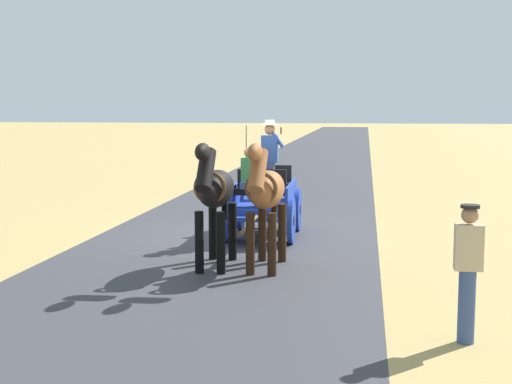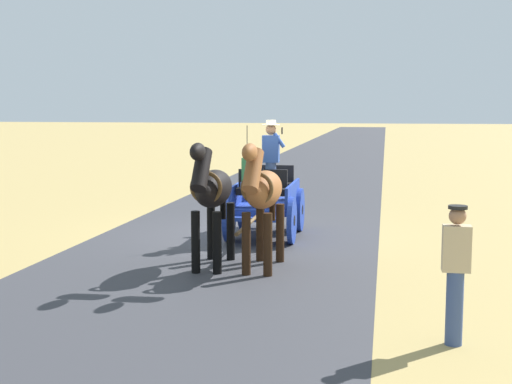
# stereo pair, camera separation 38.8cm
# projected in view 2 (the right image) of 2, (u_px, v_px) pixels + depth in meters

# --- Properties ---
(ground_plane) EXTENTS (200.00, 200.00, 0.00)m
(ground_plane) POSITION_uv_depth(u_px,v_px,m) (240.00, 235.00, 15.33)
(ground_plane) COLOR tan
(road_surface) EXTENTS (5.99, 160.00, 0.01)m
(road_surface) POSITION_uv_depth(u_px,v_px,m) (240.00, 235.00, 15.33)
(road_surface) COLOR #38383D
(road_surface) RESTS_ON ground
(horse_drawn_carriage) EXTENTS (1.44, 4.50, 2.50)m
(horse_drawn_carriage) POSITION_uv_depth(u_px,v_px,m) (266.00, 199.00, 15.01)
(horse_drawn_carriage) COLOR #1E3899
(horse_drawn_carriage) RESTS_ON ground
(horse_near_side) EXTENTS (0.62, 2.13, 2.21)m
(horse_near_side) POSITION_uv_depth(u_px,v_px,m) (263.00, 193.00, 11.91)
(horse_near_side) COLOR brown
(horse_near_side) RESTS_ON ground
(horse_off_side) EXTENTS (0.58, 2.13, 2.21)m
(horse_off_side) POSITION_uv_depth(u_px,v_px,m) (212.00, 192.00, 12.06)
(horse_off_side) COLOR black
(horse_off_side) RESTS_ON ground
(pedestrian_walking) EXTENTS (0.32, 0.22, 1.65)m
(pedestrian_walking) POSITION_uv_depth(u_px,v_px,m) (456.00, 271.00, 8.17)
(pedestrian_walking) COLOR #384C7F
(pedestrian_walking) RESTS_ON ground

